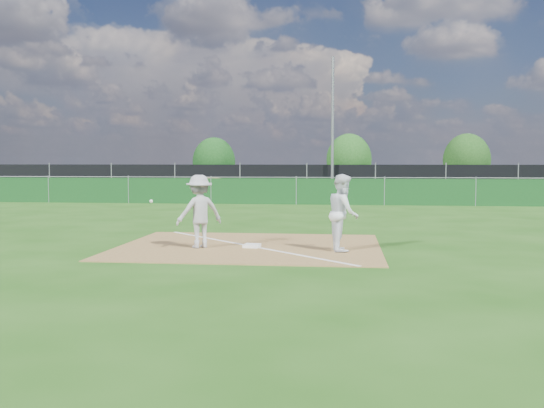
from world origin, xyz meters
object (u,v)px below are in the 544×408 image
Objects in this scene: car_mid at (270,180)px; tree_left at (214,162)px; play_at_first at (199,211)px; car_right at (364,182)px; runner at (343,213)px; tree_mid at (349,160)px; light_pole at (333,127)px; tree_right at (467,160)px; car_left at (240,178)px; first_base at (252,246)px.

car_mid is 1.15× the size of tree_left.
car_right is at bearing 80.24° from play_at_first.
tree_mid is at bearing -5.95° from runner.
light_pole is 14.68m from tree_right.
runner is at bearing -90.69° from tree_mid.
tree_right reaches higher than car_right.
light_pole is 8.67m from car_left.
light_pole is at bearing -94.98° from tree_mid.
car_right is at bearing -74.33° from car_mid.
tree_right is at bearing 69.53° from play_at_first.
play_at_first is 0.43× the size of tree_mid.
runner is 0.45× the size of tree_left.
tree_left is (-7.67, 31.42, 1.90)m from first_base.
tree_right is at bearing -43.97° from car_mid.
car_mid is 1.05× the size of tree_mid.
car_right is (6.26, -0.96, -0.09)m from car_mid.
first_base is 34.63m from tree_right.
first_base is at bearing 9.13° from play_at_first.
play_at_first is at bearing -170.87° from first_base.
tree_mid reaches higher than tree_right.
car_left is at bearing 100.30° from first_base.
runner is 33.12m from tree_left.
tree_mid reaches higher than first_base.
tree_mid is at bearing 170.69° from tree_right.
tree_left is at bearing 11.84° from runner.
light_pole is 5.82m from car_right.
car_left is 8.30m from car_right.
play_at_first is 0.44× the size of tree_right.
first_base is at bearing 78.84° from runner.
play_at_first is 26.79m from car_right.
first_base is 0.08× the size of car_right.
car_left is (-6.31, 5.05, -3.15)m from light_pole.
car_right is at bearing 65.64° from light_pole.
first_base is 0.07× the size of car_left.
car_left is at bearing 141.34° from light_pole.
car_right is 1.04× the size of tree_mid.
tree_right reaches higher than tree_left.
tree_mid is at bearing 0.36° from car_right.
tree_right reaches higher than play_at_first.
runner is 34.39m from tree_mid.
light_pole is 13.32m from tree_left.
runner is at bearing -88.31° from light_pole.
car_left is at bearing 78.96° from car_right.
car_right is (4.54, 26.41, -0.21)m from play_at_first.
light_pole is at bearing 149.59° from car_right.
first_base is (-1.41, -21.89, -3.94)m from light_pole.
light_pole reaches higher than first_base.
car_left is 1.13× the size of car_right.
tree_left is (-6.50, 31.61, 1.11)m from play_at_first.
first_base is at bearing -156.28° from car_left.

